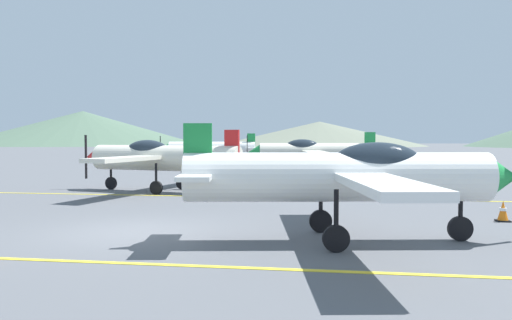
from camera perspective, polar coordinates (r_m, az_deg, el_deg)
ground_plane at (r=13.46m, az=-13.33°, el=-7.67°), size 400.00×400.00×0.00m
apron_line_near at (r=10.65m, az=-19.82°, el=-10.42°), size 80.00×0.16×0.01m
apron_line_far at (r=20.81m, az=-5.25°, el=-4.01°), size 80.00×0.16×0.01m
airplane_near at (r=11.89m, az=10.30°, el=-1.65°), size 7.82×8.95×2.68m
airplane_mid at (r=22.94m, az=-10.58°, el=0.33°), size 7.83×8.93×2.68m
airplane_far at (r=31.09m, az=6.22°, el=0.91°), size 7.82×8.96×2.68m
airplane_back at (r=41.44m, az=-5.26°, el=1.31°), size 7.78×8.95×2.68m
traffic_cone_front at (r=16.16m, az=25.53°, el=-5.11°), size 0.36×0.36×0.59m
hill_left at (r=173.46m, az=-18.50°, el=3.36°), size 74.93×74.93×10.71m
hill_centerleft at (r=148.65m, az=6.99°, el=2.90°), size 59.70×59.70×6.88m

